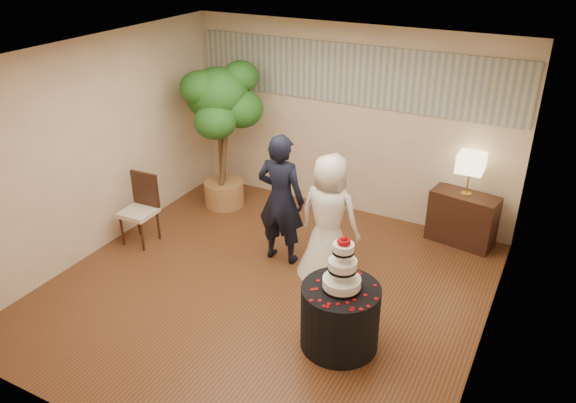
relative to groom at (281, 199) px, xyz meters
The scene contains 15 objects.
floor 1.15m from the groom, 76.53° to the right, with size 5.00×5.00×0.00m, color brown.
ceiling 2.07m from the groom, 76.53° to the right, with size 5.00×5.00×0.00m, color white.
wall_back 1.86m from the groom, 84.40° to the left, with size 5.00×0.06×2.80m, color beige.
wall_front 3.27m from the groom, 86.91° to the right, with size 5.00×0.06×2.80m, color beige.
wall_left 2.49m from the groom, 162.65° to the right, with size 0.06×5.00×2.80m, color beige.
wall_right 2.82m from the groom, 15.20° to the right, with size 0.06×5.00×2.80m, color beige.
mural_border 2.15m from the groom, 84.33° to the left, with size 4.90×0.02×0.85m, color #9DA193.
groom is the anchor object (origin of this frame).
bride 0.67m from the groom, ahead, with size 0.78×0.77×1.60m, color white.
cake_table 1.89m from the groom, 42.01° to the right, with size 0.82×0.82×0.71m, color black.
wedding_cake 1.82m from the groom, 42.01° to the right, with size 0.40×0.40×0.61m, color white, non-canonical shape.
console 2.57m from the groom, 37.30° to the left, with size 0.89×0.39×0.74m, color #311B11.
table_lamp 2.53m from the groom, 37.30° to the left, with size 0.34×0.34×0.58m, color beige, non-canonical shape.
ficus_tree 1.85m from the groom, 147.78° to the left, with size 1.09×1.09×2.30m, color #225C1D, non-canonical shape.
side_chair 2.04m from the groom, 164.47° to the right, with size 0.45×0.47×0.98m, color #311B11, non-canonical shape.
Camera 1 is at (2.87, -4.87, 4.02)m, focal length 35.00 mm.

